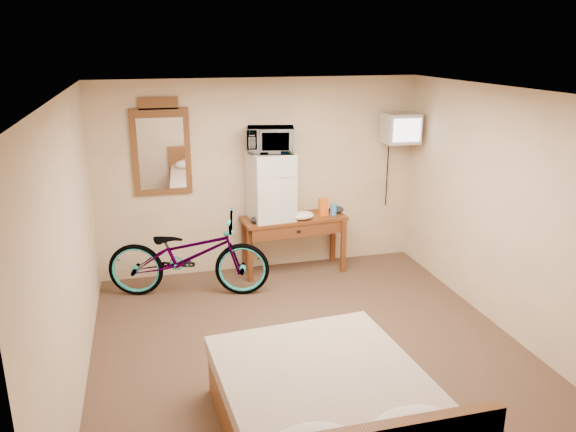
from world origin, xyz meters
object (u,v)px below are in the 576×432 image
at_px(desk, 294,226).
at_px(bed, 333,417).
at_px(crt_television, 401,128).
at_px(wall_mirror, 161,148).
at_px(microwave, 270,140).
at_px(blue_cup, 333,209).
at_px(mini_fridge, 271,186).
at_px(bicycle, 189,255).

bearing_deg(desk, bed, -100.41).
xyz_separation_m(crt_television, wall_mirror, (-3.04, 0.25, -0.17)).
height_order(microwave, blue_cup, microwave).
height_order(blue_cup, bed, bed).
height_order(microwave, bed, microwave).
bearing_deg(wall_mirror, microwave, -9.73).
distance_m(mini_fridge, wall_mirror, 1.42).
relative_size(blue_cup, wall_mirror, 0.12).
relative_size(crt_television, bicycle, 0.30).
relative_size(wall_mirror, bed, 0.57).
bearing_deg(microwave, bicycle, -147.65).
distance_m(microwave, blue_cup, 1.25).
height_order(mini_fridge, bed, mini_fridge).
bearing_deg(bed, wall_mirror, 105.17).
height_order(desk, bed, bed).
distance_m(crt_television, wall_mirror, 3.06).
relative_size(blue_cup, bicycle, 0.08).
bearing_deg(desk, crt_television, 0.88).
xyz_separation_m(microwave, bed, (-0.32, -3.42, -1.47)).
bearing_deg(wall_mirror, crt_television, -4.71).
xyz_separation_m(desk, microwave, (-0.30, 0.05, 1.13)).
relative_size(desk, blue_cup, 9.28).
xyz_separation_m(blue_cup, crt_television, (0.90, 0.03, 1.02)).
distance_m(blue_cup, bicycle, 1.98).
xyz_separation_m(desk, bicycle, (-1.39, -0.35, -0.13)).
height_order(microwave, crt_television, crt_television).
xyz_separation_m(desk, crt_television, (1.43, 0.02, 1.22)).
bearing_deg(blue_cup, bed, -108.82).
relative_size(mini_fridge, wall_mirror, 0.72).
bearing_deg(microwave, wall_mirror, -177.41).
relative_size(desk, microwave, 2.41).
xyz_separation_m(desk, wall_mirror, (-1.61, 0.27, 1.05)).
bearing_deg(blue_cup, desk, 179.58).
distance_m(microwave, wall_mirror, 1.34).
xyz_separation_m(mini_fridge, bicycle, (-1.10, -0.40, -0.67)).
bearing_deg(bed, bicycle, 104.37).
distance_m(desk, crt_television, 1.88).
xyz_separation_m(mini_fridge, microwave, (0.00, 0.00, 0.59)).
bearing_deg(bicycle, blue_cup, -66.53).
height_order(blue_cup, crt_television, crt_television).
distance_m(bicycle, bed, 3.13).
bearing_deg(crt_television, mini_fridge, 179.17).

